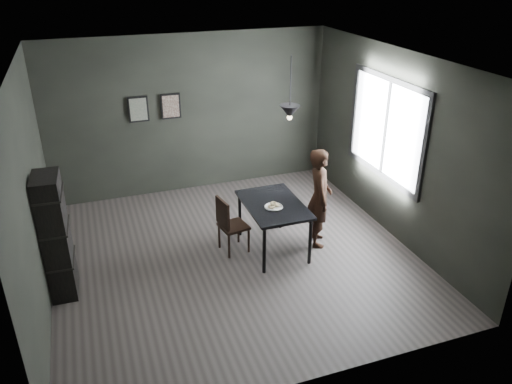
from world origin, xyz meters
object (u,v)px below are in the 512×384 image
object	(u,v)px
woman	(319,198)
pendant_lamp	(290,112)
wood_chair	(229,222)
white_plate	(274,207)
shelf_unit	(56,237)
cafe_table	(274,208)

from	to	relation	value
woman	pendant_lamp	distance (m)	1.38
wood_chair	woman	bearing A→B (deg)	-18.67
white_plate	woman	xyz separation A→B (m)	(0.74, 0.06, 0.00)
white_plate	shelf_unit	world-z (taller)	shelf_unit
cafe_table	woman	xyz separation A→B (m)	(0.69, -0.06, 0.09)
cafe_table	pendant_lamp	world-z (taller)	pendant_lamp
woman	shelf_unit	bearing A→B (deg)	108.56
white_plate	wood_chair	size ratio (longest dim) A/B	0.27
white_plate	shelf_unit	size ratio (longest dim) A/B	0.14
woman	shelf_unit	world-z (taller)	shelf_unit
cafe_table	shelf_unit	xyz separation A→B (m)	(-2.92, -0.07, 0.15)
shelf_unit	pendant_lamp	size ratio (longest dim) A/B	1.90
woman	pendant_lamp	world-z (taller)	pendant_lamp
white_plate	woman	bearing A→B (deg)	4.71
woman	cafe_table	bearing A→B (deg)	103.57
woman	wood_chair	size ratio (longest dim) A/B	1.75
woman	wood_chair	distance (m)	1.37
woman	wood_chair	xyz separation A→B (m)	(-1.33, 0.20, -0.26)
cafe_table	wood_chair	size ratio (longest dim) A/B	1.39
wood_chair	shelf_unit	size ratio (longest dim) A/B	0.53
white_plate	pendant_lamp	bearing A→B (deg)	36.50
woman	pendant_lamp	bearing A→B (deg)	88.71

